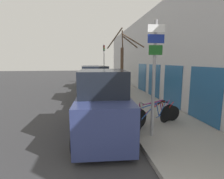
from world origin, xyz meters
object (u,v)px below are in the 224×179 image
object	(u,v)px
street_tree	(122,69)
pedestrian_near	(118,78)
bicycle_2	(156,114)
parked_car_0	(103,105)
signpost	(154,74)
parked_car_1	(94,85)
bicycle_0	(152,118)
bicycle_1	(155,114)
traffic_light	(104,58)
pedestrian_far	(126,81)
parked_car_2	(91,77)

from	to	relation	value
street_tree	pedestrian_near	bearing A→B (deg)	81.92
bicycle_2	parked_car_0	size ratio (longest dim) A/B	0.50
signpost	parked_car_1	world-z (taller)	signpost
bicycle_0	bicycle_1	xyz separation A→B (m)	(0.29, 0.38, -0.00)
bicycle_2	traffic_light	distance (m)	14.26
bicycle_2	traffic_light	world-z (taller)	traffic_light
bicycle_1	pedestrian_near	world-z (taller)	pedestrian_near
pedestrian_far	signpost	bearing A→B (deg)	-109.55
parked_car_2	street_tree	world-z (taller)	street_tree
bicycle_1	parked_car_2	size ratio (longest dim) A/B	0.50
street_tree	pedestrian_far	bearing A→B (deg)	74.04
pedestrian_near	street_tree	xyz separation A→B (m)	(-0.75, -5.28, 1.03)
street_tree	bicycle_1	bearing A→B (deg)	-80.21
parked_car_1	bicycle_1	bearing A→B (deg)	-70.93
bicycle_1	pedestrian_far	xyz separation A→B (m)	(0.56, 7.71, 0.49)
bicycle_0	parked_car_0	xyz separation A→B (m)	(-1.87, 0.11, 0.53)
signpost	bicycle_2	distance (m)	2.21
parked_car_1	street_tree	xyz separation A→B (m)	(1.56, -2.14, 1.16)
pedestrian_near	street_tree	distance (m)	5.43
signpost	bicycle_0	bearing A→B (deg)	70.11
bicycle_0	parked_car_1	bearing A→B (deg)	-15.33
pedestrian_far	street_tree	distance (m)	4.44
parked_car_1	street_tree	distance (m)	2.90
signpost	pedestrian_near	size ratio (longest dim) A/B	2.10
bicycle_1	pedestrian_near	size ratio (longest dim) A/B	1.22
parked_car_1	pedestrian_far	xyz separation A→B (m)	(2.74, 1.97, -0.01)
bicycle_0	traffic_light	distance (m)	14.79
bicycle_2	parked_car_0	bearing A→B (deg)	91.77
parked_car_2	parked_car_0	bearing A→B (deg)	-87.79
bicycle_2	parked_car_1	bearing A→B (deg)	13.37
parked_car_1	parked_car_2	world-z (taller)	parked_car_1
parked_car_1	bicycle_2	bearing A→B (deg)	-69.13
bicycle_0	street_tree	xyz separation A→B (m)	(-0.33, 3.97, 1.67)
pedestrian_near	signpost	bearing A→B (deg)	78.59
parked_car_0	street_tree	size ratio (longest dim) A/B	1.01
bicycle_0	street_tree	bearing A→B (deg)	-27.73
parked_car_2	traffic_light	size ratio (longest dim) A/B	0.99
bicycle_1	street_tree	distance (m)	4.01
pedestrian_near	bicycle_0	bearing A→B (deg)	79.79
bicycle_0	bicycle_2	xyz separation A→B (m)	(0.42, 0.55, -0.03)
parked_car_2	pedestrian_far	bearing A→B (deg)	-53.92
bicycle_0	bicycle_1	bearing A→B (deg)	-69.27
bicycle_2	pedestrian_far	size ratio (longest dim) A/B	1.42
street_tree	bicycle_2	bearing A→B (deg)	-77.51
signpost	bicycle_2	bearing A→B (deg)	61.33
bicycle_0	signpost	bearing A→B (deg)	127.57
signpost	bicycle_0	xyz separation A→B (m)	(0.24, 0.66, -1.70)
bicycle_2	parked_car_1	distance (m)	6.05
signpost	parked_car_1	size ratio (longest dim) A/B	0.79
bicycle_1	bicycle_2	size ratio (longest dim) A/B	0.99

